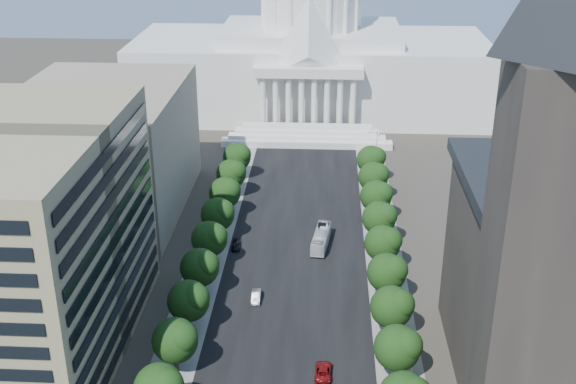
% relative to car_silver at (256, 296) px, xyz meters
% --- Properties ---
extents(road_asphalt, '(30.00, 260.00, 0.01)m').
position_rel_car_silver_xyz_m(road_asphalt, '(7.00, 31.29, -0.81)').
color(road_asphalt, black).
rests_on(road_asphalt, ground).
extents(sidewalk_left, '(8.00, 260.00, 0.02)m').
position_rel_car_silver_xyz_m(sidewalk_left, '(-12.00, 31.29, -0.81)').
color(sidewalk_left, gray).
rests_on(sidewalk_left, ground).
extents(sidewalk_right, '(8.00, 260.00, 0.02)m').
position_rel_car_silver_xyz_m(sidewalk_right, '(26.00, 31.29, -0.81)').
color(sidewalk_right, gray).
rests_on(sidewalk_right, ground).
extents(capitol, '(120.00, 56.00, 73.00)m').
position_rel_car_silver_xyz_m(capitol, '(7.00, 126.18, 19.20)').
color(capitol, white).
rests_on(capitol, ground).
extents(office_block_left_far, '(38.00, 52.00, 30.00)m').
position_rel_car_silver_xyz_m(office_block_left_far, '(-41.00, 41.29, 14.19)').
color(office_block_left_far, gray).
rests_on(office_block_left_far, ground).
extents(tree_l_c, '(7.79, 7.60, 9.97)m').
position_rel_car_silver_xyz_m(tree_l_c, '(-10.66, -22.90, 5.65)').
color(tree_l_c, '#33261C').
rests_on(tree_l_c, ground).
extents(tree_l_d, '(7.79, 7.60, 9.97)m').
position_rel_car_silver_xyz_m(tree_l_d, '(-10.66, -10.90, 5.65)').
color(tree_l_d, '#33261C').
rests_on(tree_l_d, ground).
extents(tree_l_e, '(7.79, 7.60, 9.97)m').
position_rel_car_silver_xyz_m(tree_l_e, '(-10.66, 1.10, 5.65)').
color(tree_l_e, '#33261C').
rests_on(tree_l_e, ground).
extents(tree_l_f, '(7.79, 7.60, 9.97)m').
position_rel_car_silver_xyz_m(tree_l_f, '(-10.66, 13.10, 5.65)').
color(tree_l_f, '#33261C').
rests_on(tree_l_f, ground).
extents(tree_l_g, '(7.79, 7.60, 9.97)m').
position_rel_car_silver_xyz_m(tree_l_g, '(-10.66, 25.10, 5.65)').
color(tree_l_g, '#33261C').
rests_on(tree_l_g, ground).
extents(tree_l_h, '(7.79, 7.60, 9.97)m').
position_rel_car_silver_xyz_m(tree_l_h, '(-10.66, 37.10, 5.65)').
color(tree_l_h, '#33261C').
rests_on(tree_l_h, ground).
extents(tree_l_i, '(7.79, 7.60, 9.97)m').
position_rel_car_silver_xyz_m(tree_l_i, '(-10.66, 49.10, 5.65)').
color(tree_l_i, '#33261C').
rests_on(tree_l_i, ground).
extents(tree_l_j, '(7.79, 7.60, 9.97)m').
position_rel_car_silver_xyz_m(tree_l_j, '(-10.66, 61.10, 5.65)').
color(tree_l_j, '#33261C').
rests_on(tree_l_j, ground).
extents(tree_r_c, '(7.79, 7.60, 9.97)m').
position_rel_car_silver_xyz_m(tree_r_c, '(25.34, -22.90, 5.65)').
color(tree_r_c, '#33261C').
rests_on(tree_r_c, ground).
extents(tree_r_d, '(7.79, 7.60, 9.97)m').
position_rel_car_silver_xyz_m(tree_r_d, '(25.34, -10.90, 5.65)').
color(tree_r_d, '#33261C').
rests_on(tree_r_d, ground).
extents(tree_r_e, '(7.79, 7.60, 9.97)m').
position_rel_car_silver_xyz_m(tree_r_e, '(25.34, 1.10, 5.65)').
color(tree_r_e, '#33261C').
rests_on(tree_r_e, ground).
extents(tree_r_f, '(7.79, 7.60, 9.97)m').
position_rel_car_silver_xyz_m(tree_r_f, '(25.34, 13.10, 5.65)').
color(tree_r_f, '#33261C').
rests_on(tree_r_f, ground).
extents(tree_r_g, '(7.79, 7.60, 9.97)m').
position_rel_car_silver_xyz_m(tree_r_g, '(25.34, 25.10, 5.65)').
color(tree_r_g, '#33261C').
rests_on(tree_r_g, ground).
extents(tree_r_h, '(7.79, 7.60, 9.97)m').
position_rel_car_silver_xyz_m(tree_r_h, '(25.34, 37.10, 5.65)').
color(tree_r_h, '#33261C').
rests_on(tree_r_h, ground).
extents(tree_r_i, '(7.79, 7.60, 9.97)m').
position_rel_car_silver_xyz_m(tree_r_i, '(25.34, 49.10, 5.65)').
color(tree_r_i, '#33261C').
rests_on(tree_r_i, ground).
extents(tree_r_j, '(7.79, 7.60, 9.97)m').
position_rel_car_silver_xyz_m(tree_r_j, '(25.34, 61.10, 5.65)').
color(tree_r_j, '#33261C').
rests_on(tree_r_j, ground).
extents(streetlight_b, '(2.61, 0.44, 9.00)m').
position_rel_car_silver_xyz_m(streetlight_b, '(26.90, -23.71, 5.01)').
color(streetlight_b, gray).
rests_on(streetlight_b, ground).
extents(streetlight_c, '(2.61, 0.44, 9.00)m').
position_rel_car_silver_xyz_m(streetlight_c, '(26.90, 1.29, 5.01)').
color(streetlight_c, gray).
rests_on(streetlight_c, ground).
extents(streetlight_d, '(2.61, 0.44, 9.00)m').
position_rel_car_silver_xyz_m(streetlight_d, '(26.90, 26.29, 5.01)').
color(streetlight_d, gray).
rests_on(streetlight_d, ground).
extents(streetlight_e, '(2.61, 0.44, 9.00)m').
position_rel_car_silver_xyz_m(streetlight_e, '(26.90, 51.29, 5.01)').
color(streetlight_e, gray).
rests_on(streetlight_e, ground).
extents(streetlight_f, '(2.61, 0.44, 9.00)m').
position_rel_car_silver_xyz_m(streetlight_f, '(26.90, 76.29, 5.01)').
color(streetlight_f, gray).
rests_on(streetlight_f, ground).
extents(car_silver, '(1.87, 4.96, 1.61)m').
position_rel_car_silver_xyz_m(car_silver, '(0.00, 0.00, 0.00)').
color(car_silver, '#A5A7AD').
rests_on(car_silver, ground).
extents(car_red, '(2.82, 5.84, 1.60)m').
position_rel_car_silver_xyz_m(car_red, '(13.24, -22.30, -0.01)').
color(car_red, maroon).
rests_on(car_red, ground).
extents(car_dark_b, '(2.23, 4.72, 1.33)m').
position_rel_car_silver_xyz_m(car_dark_b, '(-6.50, 20.99, -0.14)').
color(car_dark_b, black).
rests_on(car_dark_b, ground).
extents(city_bus, '(4.64, 13.17, 3.59)m').
position_rel_car_silver_xyz_m(city_bus, '(12.31, 23.31, 0.99)').
color(city_bus, silver).
rests_on(city_bus, ground).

